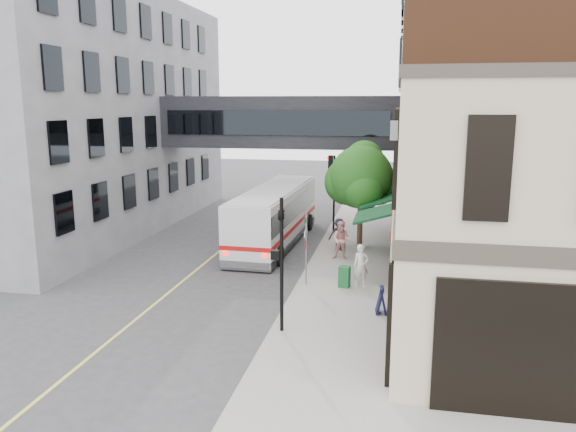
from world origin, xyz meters
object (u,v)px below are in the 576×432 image
at_px(bus, 275,213).
at_px(newspaper_box, 344,277).
at_px(pedestrian_b, 342,240).
at_px(pedestrian_c, 339,234).
at_px(sandwich_board, 381,300).
at_px(pedestrian_a, 361,266).

distance_m(bus, newspaper_box, 8.52).
bearing_deg(bus, pedestrian_b, -36.47).
distance_m(bus, pedestrian_c, 3.95).
height_order(pedestrian_b, pedestrian_c, pedestrian_b).
relative_size(pedestrian_b, newspaper_box, 2.15).
bearing_deg(pedestrian_c, bus, 149.32).
xyz_separation_m(bus, pedestrian_c, (3.66, -1.29, -0.71)).
distance_m(bus, pedestrian_b, 4.97).
distance_m(pedestrian_b, newspaper_box, 4.27).
height_order(pedestrian_c, newspaper_box, pedestrian_c).
bearing_deg(newspaper_box, sandwich_board, -49.46).
bearing_deg(pedestrian_b, bus, 147.43).
xyz_separation_m(bus, pedestrian_b, (3.97, -2.93, -0.61)).
height_order(bus, pedestrian_a, bus).
bearing_deg(bus, sandwich_board, -58.23).
bearing_deg(bus, pedestrian_c, -19.47).
distance_m(newspaper_box, sandwich_board, 3.15).
xyz_separation_m(pedestrian_b, pedestrian_c, (-0.31, 1.64, -0.10)).
relative_size(pedestrian_c, newspaper_box, 1.92).
distance_m(pedestrian_c, newspaper_box, 5.92).
distance_m(bus, pedestrian_a, 8.73).
relative_size(bus, newspaper_box, 13.00).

